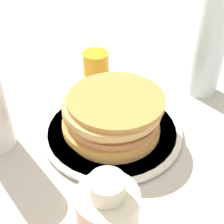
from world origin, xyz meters
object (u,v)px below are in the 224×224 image
object	(u,v)px
cream_jug	(108,216)
water_bottle_far	(210,46)
juice_glass	(96,64)
plate	(112,130)
pancake_stack	(112,114)

from	to	relation	value
cream_jug	water_bottle_far	bearing A→B (deg)	-166.27
juice_glass	cream_jug	world-z (taller)	cream_jug
juice_glass	cream_jug	distance (m)	0.46
plate	cream_jug	world-z (taller)	cream_jug
plate	pancake_stack	distance (m)	0.04
pancake_stack	juice_glass	world-z (taller)	pancake_stack
cream_jug	pancake_stack	bearing A→B (deg)	-137.84
juice_glass	water_bottle_far	bearing A→B (deg)	116.37
juice_glass	water_bottle_far	distance (m)	0.28
juice_glass	water_bottle_far	size ratio (longest dim) A/B	0.27
plate	pancake_stack	world-z (taller)	pancake_stack
pancake_stack	juice_glass	distance (m)	0.24
pancake_stack	cream_jug	size ratio (longest dim) A/B	1.51
cream_jug	water_bottle_far	size ratio (longest dim) A/B	0.53
pancake_stack	cream_jug	distance (m)	0.22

